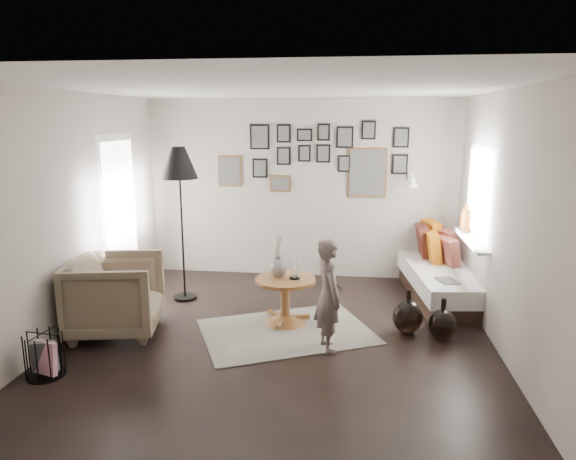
# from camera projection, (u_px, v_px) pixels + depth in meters

# --- Properties ---
(ground) EXTENTS (4.80, 4.80, 0.00)m
(ground) POSITION_uv_depth(u_px,v_px,m) (277.00, 341.00, 5.44)
(ground) COLOR black
(ground) RESTS_ON ground
(wall_back) EXTENTS (4.50, 0.00, 4.50)m
(wall_back) POSITION_uv_depth(u_px,v_px,m) (301.00, 189.00, 7.49)
(wall_back) COLOR #A1978D
(wall_back) RESTS_ON ground
(wall_front) EXTENTS (4.50, 0.00, 4.50)m
(wall_front) POSITION_uv_depth(u_px,v_px,m) (213.00, 305.00, 2.83)
(wall_front) COLOR #A1978D
(wall_front) RESTS_ON ground
(wall_left) EXTENTS (0.00, 4.80, 4.80)m
(wall_left) POSITION_uv_depth(u_px,v_px,m) (67.00, 216.00, 5.44)
(wall_left) COLOR #A1978D
(wall_left) RESTS_ON ground
(wall_right) EXTENTS (0.00, 4.80, 4.80)m
(wall_right) POSITION_uv_depth(u_px,v_px,m) (510.00, 227.00, 4.88)
(wall_right) COLOR #A1978D
(wall_right) RESTS_ON ground
(ceiling) EXTENTS (4.80, 4.80, 0.00)m
(ceiling) POSITION_uv_depth(u_px,v_px,m) (276.00, 87.00, 4.88)
(ceiling) COLOR white
(ceiling) RESTS_ON wall_back
(door_left) EXTENTS (0.00, 2.14, 2.14)m
(door_left) POSITION_uv_depth(u_px,v_px,m) (120.00, 218.00, 6.65)
(door_left) COLOR white
(door_left) RESTS_ON wall_left
(window_right) EXTENTS (0.15, 1.32, 1.30)m
(window_right) POSITION_uv_depth(u_px,v_px,m) (469.00, 234.00, 6.27)
(window_right) COLOR white
(window_right) RESTS_ON wall_right
(gallery_wall) EXTENTS (2.74, 0.03, 1.08)m
(gallery_wall) POSITION_uv_depth(u_px,v_px,m) (321.00, 159.00, 7.34)
(gallery_wall) COLOR brown
(gallery_wall) RESTS_ON wall_back
(wall_sconce) EXTENTS (0.18, 0.36, 0.16)m
(wall_sconce) POSITION_uv_depth(u_px,v_px,m) (412.00, 182.00, 7.00)
(wall_sconce) COLOR white
(wall_sconce) RESTS_ON wall_back
(rug) EXTENTS (2.16, 1.90, 0.01)m
(rug) POSITION_uv_depth(u_px,v_px,m) (286.00, 331.00, 5.66)
(rug) COLOR beige
(rug) RESTS_ON ground
(pedestal_table) EXTENTS (0.69, 0.69, 0.54)m
(pedestal_table) POSITION_uv_depth(u_px,v_px,m) (285.00, 302.00, 5.86)
(pedestal_table) COLOR brown
(pedestal_table) RESTS_ON ground
(vase) EXTENTS (0.20, 0.20, 0.49)m
(vase) POSITION_uv_depth(u_px,v_px,m) (278.00, 265.00, 5.80)
(vase) COLOR black
(vase) RESTS_ON pedestal_table
(candles) EXTENTS (0.12, 0.12, 0.26)m
(candles) POSITION_uv_depth(u_px,v_px,m) (295.00, 268.00, 5.76)
(candles) COLOR black
(candles) RESTS_ON pedestal_table
(daybed) EXTENTS (1.02, 1.98, 0.92)m
(daybed) POSITION_uv_depth(u_px,v_px,m) (442.00, 276.00, 6.71)
(daybed) COLOR black
(daybed) RESTS_ON ground
(magazine_on_daybed) EXTENTS (0.28, 0.33, 0.02)m
(magazine_on_daybed) POSITION_uv_depth(u_px,v_px,m) (448.00, 281.00, 6.06)
(magazine_on_daybed) COLOR black
(magazine_on_daybed) RESTS_ON daybed
(armchair) EXTENTS (1.10, 1.08, 0.85)m
(armchair) POSITION_uv_depth(u_px,v_px,m) (116.00, 295.00, 5.58)
(armchair) COLOR brown
(armchair) RESTS_ON ground
(armchair_cushion) EXTENTS (0.45, 0.46, 0.18)m
(armchair_cushion) POSITION_uv_depth(u_px,v_px,m) (120.00, 289.00, 5.61)
(armchair_cushion) COLOR silver
(armchair_cushion) RESTS_ON armchair
(floor_lamp) EXTENTS (0.46, 0.46, 1.97)m
(floor_lamp) POSITION_uv_depth(u_px,v_px,m) (179.00, 169.00, 6.37)
(floor_lamp) COLOR black
(floor_lamp) RESTS_ON ground
(magazine_basket) EXTENTS (0.37, 0.37, 0.41)m
(magazine_basket) POSITION_uv_depth(u_px,v_px,m) (44.00, 355.00, 4.67)
(magazine_basket) COLOR black
(magazine_basket) RESTS_ON ground
(demijohn_large) EXTENTS (0.33, 0.33, 0.50)m
(demijohn_large) POSITION_uv_depth(u_px,v_px,m) (408.00, 316.00, 5.60)
(demijohn_large) COLOR black
(demijohn_large) RESTS_ON ground
(demijohn_small) EXTENTS (0.29, 0.29, 0.45)m
(demijohn_small) POSITION_uv_depth(u_px,v_px,m) (442.00, 324.00, 5.45)
(demijohn_small) COLOR black
(demijohn_small) RESTS_ON ground
(child) EXTENTS (0.41, 0.49, 1.16)m
(child) POSITION_uv_depth(u_px,v_px,m) (329.00, 295.00, 5.13)
(child) COLOR #554843
(child) RESTS_ON ground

